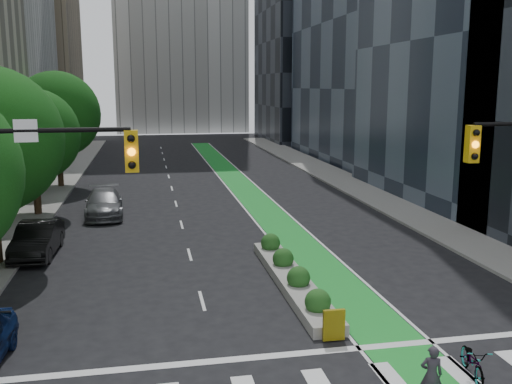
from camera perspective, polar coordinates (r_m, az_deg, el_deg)
name	(u,v)px	position (r m, az deg, el deg)	size (l,w,h in m)	color
ground	(313,373)	(16.70, 5.71, -17.58)	(160.00, 160.00, 0.00)	black
sidewalk_left	(34,205)	(40.54, -21.33, -1.23)	(3.60, 90.00, 0.15)	gray
sidewalk_right	(370,193)	(42.99, 11.31, -0.07)	(3.60, 90.00, 0.15)	gray
bike_lane_paint	(241,186)	(45.37, -1.46, 0.60)	(2.20, 70.00, 0.01)	#1A932D
building_tan_far	(19,45)	(81.76, -22.60, 13.40)	(14.00, 16.00, 26.00)	tan
building_dark_end	(313,43)	(85.83, 5.76, 14.63)	(14.00, 18.00, 28.00)	black
tree_midfar	(33,135)	(36.81, -21.43, 5.31)	(5.60, 5.60, 7.76)	black
tree_far	(57,115)	(46.61, -19.31, 7.32)	(6.60, 6.60, 9.00)	black
median_planter	(292,276)	(23.08, 3.58, -8.39)	(1.20, 10.26, 1.10)	gray
bicycle	(473,361)	(17.22, 20.86, -15.54)	(0.64, 1.84, 0.97)	gray
cyclist	(431,375)	(15.58, 17.13, -17.05)	(0.56, 0.37, 1.53)	#322D36
parked_car_left_mid	(37,239)	(28.63, -21.03, -4.44)	(1.68, 4.82, 1.59)	black
parked_car_left_far	(104,203)	(36.04, -14.96, -1.10)	(2.22, 5.46, 1.58)	#5B5D60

